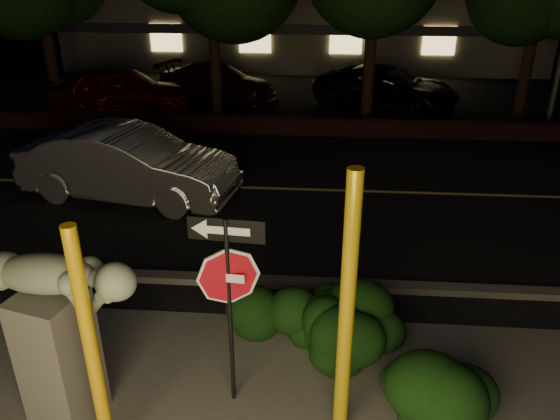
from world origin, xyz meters
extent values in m
plane|color=black|center=(0.00, 10.00, 0.00)|extent=(90.00, 90.00, 0.00)
cube|color=black|center=(0.00, 7.00, 0.01)|extent=(80.00, 8.00, 0.01)
cube|color=#CEBF52|center=(0.00, 7.00, 0.02)|extent=(80.00, 0.12, 0.00)
cube|color=#4C4944|center=(0.00, 2.90, 0.06)|extent=(80.00, 0.25, 0.12)
cube|color=#411715|center=(0.00, 11.30, 0.25)|extent=(40.00, 0.35, 0.50)
cube|color=black|center=(0.00, 17.00, 0.01)|extent=(40.00, 12.00, 0.01)
cube|color=gray|center=(0.00, 25.00, 2.00)|extent=(22.00, 10.00, 4.00)
cube|color=#333338|center=(0.00, 19.90, 2.00)|extent=(22.00, 0.20, 0.40)
cube|color=#FFD87F|center=(-6.00, 19.95, 1.60)|extent=(1.40, 0.08, 1.20)
cube|color=#FFD87F|center=(-2.00, 19.95, 1.60)|extent=(1.40, 0.08, 1.20)
cube|color=#FFD87F|center=(2.00, 19.95, 1.60)|extent=(1.40, 0.08, 1.20)
cube|color=#FFD87F|center=(6.00, 19.95, 1.60)|extent=(1.40, 0.08, 1.20)
cylinder|color=black|center=(-8.00, 13.00, 1.88)|extent=(0.36, 0.36, 3.75)
cylinder|color=black|center=(-2.50, 13.20, 2.12)|extent=(0.36, 0.36, 4.25)
cylinder|color=black|center=(2.50, 12.80, 2.00)|extent=(0.36, 0.36, 4.00)
cylinder|color=black|center=(7.50, 13.30, 1.95)|extent=(0.36, 0.36, 3.90)
cylinder|color=#FAB60D|center=(-1.15, -0.75, 1.47)|extent=(0.15, 0.15, 2.94)
cylinder|color=yellow|center=(1.38, -0.14, 1.66)|extent=(0.17, 0.17, 3.32)
cylinder|color=black|center=(0.06, 0.28, 1.27)|extent=(0.05, 0.05, 2.54)
cube|color=white|center=(0.06, 0.28, 1.81)|extent=(0.38, 0.06, 0.11)
cube|color=black|center=(0.06, 0.28, 2.40)|extent=(0.86, 0.10, 0.27)
cube|color=white|center=(0.06, 0.28, 2.40)|extent=(0.54, 0.06, 0.11)
cube|color=#4C4944|center=(-1.87, -0.15, 0.87)|extent=(0.83, 0.83, 1.75)
sphere|color=slate|center=(-0.95, -0.40, 2.14)|extent=(0.41, 0.41, 0.41)
ellipsoid|color=black|center=(0.68, 1.66, 0.50)|extent=(2.07, 1.31, 1.00)
ellipsoid|color=black|center=(1.55, 1.22, 0.60)|extent=(2.07, 1.56, 1.21)
ellipsoid|color=black|center=(2.49, 0.10, 0.55)|extent=(1.68, 1.15, 1.10)
imported|color=silver|center=(-3.22, 6.28, 0.80)|extent=(5.09, 2.55, 1.60)
imported|color=#6B0602|center=(-5.69, 13.02, 0.83)|extent=(5.15, 2.74, 1.67)
imported|color=#3B0F08|center=(-2.88, 15.39, 0.66)|extent=(4.89, 3.13, 1.32)
imported|color=black|center=(3.31, 14.78, 0.71)|extent=(5.61, 4.34, 1.42)
camera|label=1|loc=(1.04, -4.86, 5.13)|focal=35.00mm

